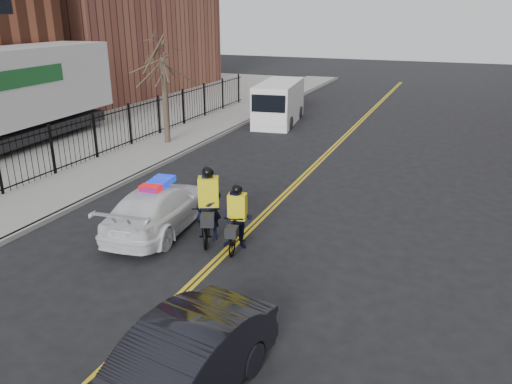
{
  "coord_description": "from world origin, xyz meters",
  "views": [
    {
      "loc": [
        5.37,
        -10.22,
        6.12
      ],
      "look_at": [
        0.31,
        2.08,
        1.3
      ],
      "focal_mm": 35.0,
      "sensor_mm": 36.0,
      "label": 1
    }
  ],
  "objects_px": {
    "police_cruiser": "(160,207)",
    "cargo_van": "(278,103)",
    "cyclist_near": "(209,214)",
    "cyclist_far": "(237,223)",
    "dark_sedan": "(175,373)"
  },
  "relations": [
    {
      "from": "police_cruiser",
      "to": "cyclist_far",
      "type": "distance_m",
      "value": 2.68
    },
    {
      "from": "dark_sedan",
      "to": "police_cruiser",
      "type": "bearing_deg",
      "value": 131.5
    },
    {
      "from": "police_cruiser",
      "to": "cargo_van",
      "type": "relative_size",
      "value": 0.83
    },
    {
      "from": "cargo_van",
      "to": "cyclist_near",
      "type": "xyz_separation_m",
      "value": [
        3.58,
        -15.56,
        -0.39
      ]
    },
    {
      "from": "cyclist_near",
      "to": "cyclist_far",
      "type": "distance_m",
      "value": 1.02
    },
    {
      "from": "police_cruiser",
      "to": "cyclist_far",
      "type": "xyz_separation_m",
      "value": [
        2.67,
        -0.3,
        0.04
      ]
    },
    {
      "from": "dark_sedan",
      "to": "cyclist_far",
      "type": "relative_size",
      "value": 2.3
    },
    {
      "from": "cyclist_near",
      "to": "cyclist_far",
      "type": "bearing_deg",
      "value": -38.05
    },
    {
      "from": "cargo_van",
      "to": "cyclist_far",
      "type": "xyz_separation_m",
      "value": [
        4.57,
        -15.81,
        -0.41
      ]
    },
    {
      "from": "police_cruiser",
      "to": "dark_sedan",
      "type": "xyz_separation_m",
      "value": [
        4.19,
        -6.08,
        0.03
      ]
    },
    {
      "from": "dark_sedan",
      "to": "cyclist_near",
      "type": "relative_size",
      "value": 1.88
    },
    {
      "from": "police_cruiser",
      "to": "cyclist_near",
      "type": "relative_size",
      "value": 2.09
    },
    {
      "from": "dark_sedan",
      "to": "cyclist_near",
      "type": "bearing_deg",
      "value": 119.53
    },
    {
      "from": "police_cruiser",
      "to": "cyclist_far",
      "type": "relative_size",
      "value": 2.56
    },
    {
      "from": "dark_sedan",
      "to": "cargo_van",
      "type": "bearing_deg",
      "value": 112.7
    }
  ]
}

